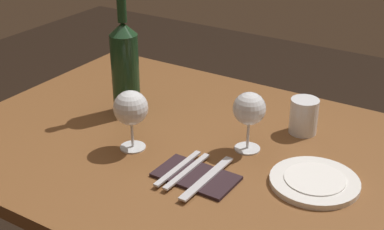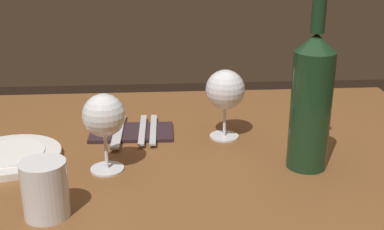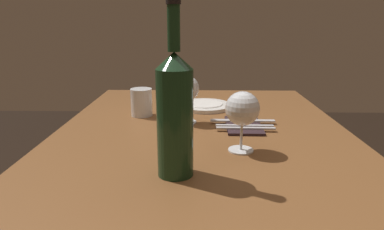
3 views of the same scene
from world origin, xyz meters
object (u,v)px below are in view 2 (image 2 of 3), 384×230
at_px(fork_outer, 153,129).
at_px(water_tumbler, 45,192).
at_px(wine_glass_left, 225,91).
at_px(wine_glass_right, 104,117).
at_px(dinner_plate, 10,156).
at_px(fork_inner, 143,129).
at_px(wine_bottle, 311,99).
at_px(table_knife, 119,130).
at_px(folded_napkin, 132,132).

bearing_deg(fork_outer, water_tumbler, 63.26).
relative_size(wine_glass_left, wine_glass_right, 1.01).
relative_size(dinner_plate, fork_inner, 1.14).
bearing_deg(wine_bottle, wine_glass_left, -48.21).
bearing_deg(dinner_plate, table_knife, -150.41).
distance_m(wine_glass_right, fork_inner, 0.22).
xyz_separation_m(wine_bottle, table_knife, (0.39, -0.19, -0.13)).
relative_size(wine_bottle, water_tumbler, 3.85).
distance_m(water_tumbler, folded_napkin, 0.37).
xyz_separation_m(water_tumbler, table_knife, (-0.09, -0.35, -0.03)).
bearing_deg(folded_napkin, fork_outer, 180.00).
distance_m(fork_outer, table_knife, 0.08).
bearing_deg(dinner_plate, fork_inner, -155.71).
xyz_separation_m(wine_glass_right, dinner_plate, (0.20, -0.06, -0.10)).
height_order(water_tumbler, folded_napkin, water_tumbler).
height_order(wine_glass_right, fork_outer, wine_glass_right).
height_order(wine_glass_right, wine_bottle, wine_bottle).
relative_size(folded_napkin, table_knife, 0.91).
height_order(wine_glass_right, table_knife, wine_glass_right).
xyz_separation_m(wine_glass_left, water_tumbler, (0.34, 0.31, -0.07)).
bearing_deg(fork_inner, wine_glass_right, 70.39).
bearing_deg(fork_inner, wine_bottle, 149.53).
height_order(wine_glass_left, dinner_plate, wine_glass_left).
bearing_deg(folded_napkin, table_knife, 0.00).
height_order(wine_glass_left, table_knife, wine_glass_left).
distance_m(wine_bottle, water_tumbler, 0.51).
height_order(dinner_plate, folded_napkin, dinner_plate).
xyz_separation_m(fork_inner, fork_outer, (-0.03, 0.00, 0.00)).
height_order(wine_bottle, fork_outer, wine_bottle).
distance_m(dinner_plate, folded_napkin, 0.27).
relative_size(wine_glass_right, water_tumbler, 1.62).
relative_size(fork_inner, table_knife, 0.86).
bearing_deg(water_tumbler, fork_inner, -113.34).
xyz_separation_m(dinner_plate, fork_inner, (-0.27, -0.12, 0.00)).
bearing_deg(dinner_plate, water_tumbler, 117.99).
relative_size(water_tumbler, fork_inner, 0.54).
height_order(wine_glass_left, wine_glass_right, wine_glass_left).
relative_size(wine_glass_right, wine_bottle, 0.42).
distance_m(folded_napkin, table_knife, 0.03).
height_order(water_tumbler, fork_outer, water_tumbler).
distance_m(dinner_plate, fork_outer, 0.32).
relative_size(wine_glass_left, table_knife, 0.75).
bearing_deg(folded_napkin, wine_bottle, 151.33).
bearing_deg(wine_glass_left, fork_outer, -11.68).
bearing_deg(dinner_plate, fork_outer, -157.56).
distance_m(wine_glass_right, table_knife, 0.21).
bearing_deg(wine_glass_left, wine_bottle, 131.79).
distance_m(wine_glass_right, dinner_plate, 0.24).
height_order(wine_glass_left, fork_inner, wine_glass_left).
relative_size(wine_glass_left, fork_inner, 0.88).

